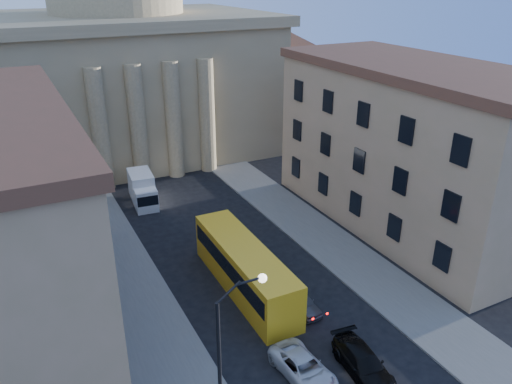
% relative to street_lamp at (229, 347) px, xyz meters
% --- Properties ---
extents(sidewalk_left, '(5.00, 60.00, 0.15)m').
position_rel_street_lamp_xyz_m(sidewalk_left, '(-1.53, 10.00, -5.21)').
color(sidewalk_left, '#5C5A54').
rests_on(sidewalk_left, ground).
extents(sidewalk_right, '(5.00, 60.00, 0.15)m').
position_rel_street_lamp_xyz_m(sidewalk_right, '(15.47, 10.00, -5.21)').
color(sidewalk_right, '#5C5A54').
rests_on(sidewalk_right, ground).
extents(church, '(68.02, 28.76, 36.60)m').
position_rel_street_lamp_xyz_m(church, '(6.97, 47.47, 6.59)').
color(church, '#897854').
rests_on(church, ground).
extents(building_right, '(11.60, 26.60, 14.70)m').
position_rel_street_lamp_xyz_m(building_right, '(23.97, 14.00, 2.14)').
color(building_right, tan).
rests_on(building_right, ground).
extents(street_lamp, '(2.62, 0.44, 8.83)m').
position_rel_street_lamp_xyz_m(street_lamp, '(0.00, 0.00, 0.00)').
color(street_lamp, black).
rests_on(street_lamp, ground).
extents(car_left_mid, '(2.56, 4.97, 1.34)m').
position_rel_street_lamp_xyz_m(car_left_mid, '(5.17, 1.27, -4.62)').
color(car_left_mid, silver).
rests_on(car_left_mid, ground).
extents(car_right_mid, '(2.60, 5.20, 1.45)m').
position_rel_street_lamp_xyz_m(car_right_mid, '(8.46, -0.00, -4.56)').
color(car_right_mid, black).
rests_on(car_right_mid, ground).
extents(car_right_far, '(1.59, 3.71, 1.25)m').
position_rel_street_lamp_xyz_m(car_right_far, '(8.45, 6.76, -4.66)').
color(car_right_far, '#505156').
rests_on(car_right_far, ground).
extents(car_right_distant, '(1.63, 4.62, 1.52)m').
position_rel_street_lamp_xyz_m(car_right_distant, '(7.77, 14.15, -4.53)').
color(car_right_distant, black).
rests_on(car_right_distant, ground).
extents(city_bus, '(3.06, 12.57, 3.53)m').
position_rel_street_lamp_xyz_m(city_bus, '(6.03, 10.78, -3.39)').
color(city_bus, yellow).
rests_on(city_bus, ground).
extents(box_truck, '(2.67, 5.67, 3.02)m').
position_rel_street_lamp_xyz_m(box_truck, '(3.47, 29.10, -3.86)').
color(box_truck, silver).
rests_on(box_truck, ground).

